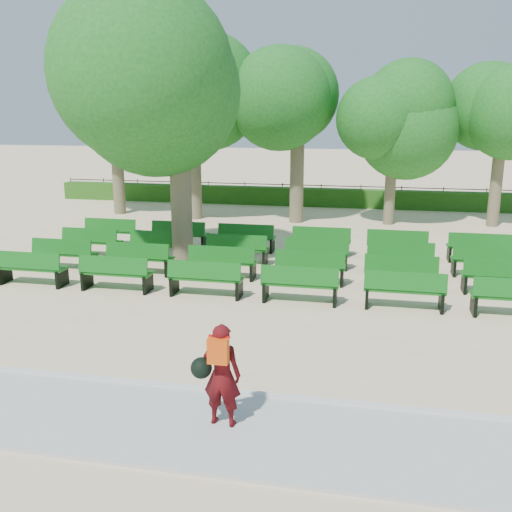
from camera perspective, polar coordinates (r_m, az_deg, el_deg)
The scene contains 9 objects.
ground at distance 15.90m, azimuth -1.96°, elevation -2.84°, with size 120.00×120.00×0.00m, color beige.
paving at distance 9.42m, azimuth -12.97°, elevation -15.66°, with size 30.00×2.20×0.06m, color #B6B7B2.
curb at distance 10.33m, azimuth -10.30°, elevation -12.55°, with size 30.00×0.12×0.10m, color silver.
hedge at distance 29.29m, azimuth 4.48°, elevation 5.92°, with size 26.00×0.70×0.90m, color #275B17.
fence at distance 29.75m, azimuth 4.56°, elevation 5.18°, with size 26.00×0.10×1.02m, color black, non-canonical shape.
tree_line at distance 25.46m, azimuth 3.31°, elevation 3.66°, with size 21.80×6.80×7.04m, color #1E6A1F, non-canonical shape.
bench_array at distance 17.01m, azimuth 1.51°, elevation -1.33°, with size 1.96×0.71×1.22m.
tree_among at distance 17.42m, azimuth -7.81°, elevation 14.97°, with size 5.07×5.07×7.25m.
person at distance 8.66m, azimuth -3.62°, elevation -11.63°, with size 0.77×0.47×1.61m.
Camera 1 is at (3.59, -14.77, 4.67)m, focal length 40.00 mm.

